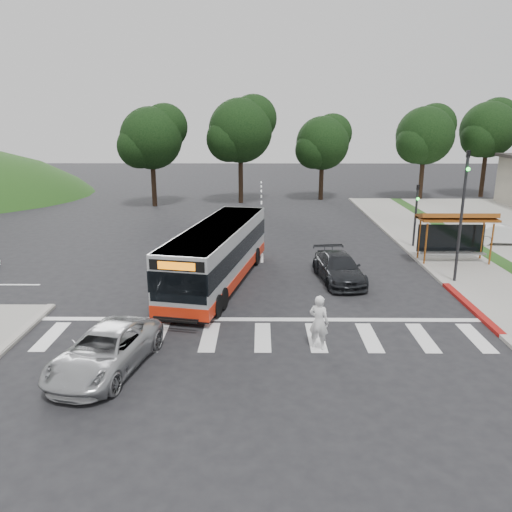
{
  "coord_description": "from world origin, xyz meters",
  "views": [
    {
      "loc": [
        -0.1,
        -22.24,
        7.94
      ],
      "look_at": [
        -0.3,
        0.66,
        1.6
      ],
      "focal_mm": 35.0,
      "sensor_mm": 36.0,
      "label": 1
    }
  ],
  "objects_px": {
    "dark_sedan": "(339,268)",
    "silver_suv_south": "(105,351)",
    "pedestrian": "(319,322)",
    "transit_bus": "(218,255)"
  },
  "relations": [
    {
      "from": "pedestrian",
      "to": "silver_suv_south",
      "type": "bearing_deg",
      "value": 41.37
    },
    {
      "from": "pedestrian",
      "to": "dark_sedan",
      "type": "distance_m",
      "value": 7.89
    },
    {
      "from": "pedestrian",
      "to": "silver_suv_south",
      "type": "height_order",
      "value": "pedestrian"
    },
    {
      "from": "dark_sedan",
      "to": "silver_suv_south",
      "type": "bearing_deg",
      "value": -140.69
    },
    {
      "from": "transit_bus",
      "to": "dark_sedan",
      "type": "height_order",
      "value": "transit_bus"
    },
    {
      "from": "transit_bus",
      "to": "silver_suv_south",
      "type": "relative_size",
      "value": 2.29
    },
    {
      "from": "transit_bus",
      "to": "dark_sedan",
      "type": "distance_m",
      "value": 6.07
    },
    {
      "from": "dark_sedan",
      "to": "silver_suv_south",
      "type": "relative_size",
      "value": 0.97
    },
    {
      "from": "pedestrian",
      "to": "transit_bus",
      "type": "bearing_deg",
      "value": -31.98
    },
    {
      "from": "transit_bus",
      "to": "silver_suv_south",
      "type": "xyz_separation_m",
      "value": [
        -2.95,
        -8.9,
        -0.77
      ]
    }
  ]
}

